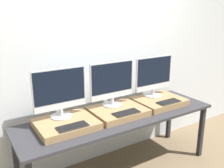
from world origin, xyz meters
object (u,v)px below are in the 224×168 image
monitor_right (154,75)px  keyboard_left (73,127)px  keyboard_right (169,102)px  keyboard_center (126,113)px  monitor_center (112,83)px  monitor_left (60,92)px

monitor_right → keyboard_left: bearing=-167.0°
monitor_right → keyboard_right: bearing=-90.0°
keyboard_center → monitor_right: 0.72m
monitor_center → monitor_left: bearing=180.0°
monitor_center → keyboard_center: bearing=-90.0°
keyboard_center → monitor_center: bearing=90.0°
monitor_right → keyboard_center: bearing=-155.3°
monitor_center → monitor_right: bearing=0.0°
monitor_left → monitor_right: (1.22, 0.00, 0.00)m
keyboard_left → monitor_right: 1.28m
keyboard_center → monitor_right: size_ratio=0.54×
keyboard_center → keyboard_right: same height
monitor_left → keyboard_center: bearing=-24.7°
keyboard_right → monitor_left: bearing=167.0°
monitor_center → monitor_right: (0.61, 0.00, 0.00)m
monitor_left → keyboard_left: bearing=-90.0°
keyboard_left → keyboard_center: (0.61, 0.00, 0.00)m
keyboard_right → keyboard_center: bearing=180.0°
monitor_left → keyboard_center: size_ratio=1.86×
monitor_left → keyboard_left: monitor_left is taller
monitor_left → keyboard_right: size_ratio=1.86×
keyboard_center → keyboard_right: size_ratio=1.00×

